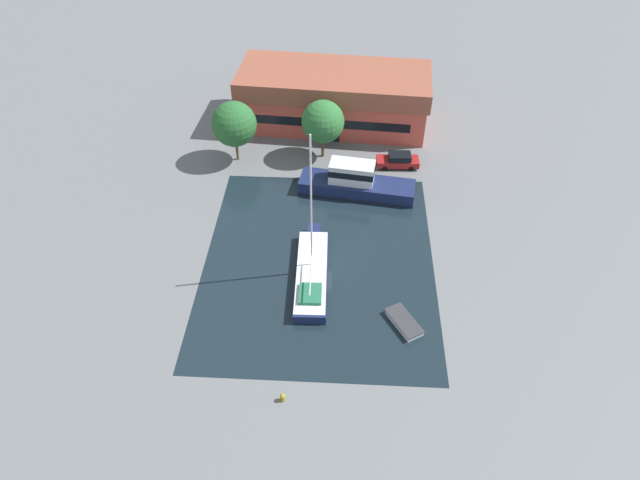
{
  "coord_description": "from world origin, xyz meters",
  "views": [
    {
      "loc": [
        2.1,
        -37.78,
        37.55
      ],
      "look_at": [
        0.0,
        1.96,
        1.0
      ],
      "focal_mm": 32.0,
      "sensor_mm": 36.0,
      "label": 1
    }
  ],
  "objects_px": {
    "motor_cruiser": "(355,182)",
    "quay_tree_near_building": "(323,122)",
    "warehouse_building": "(334,97)",
    "quay_tree_by_water": "(234,124)",
    "sailboat_moored": "(312,272)",
    "small_dinghy": "(404,322)",
    "parked_car": "(398,160)"
  },
  "relations": [
    {
      "from": "warehouse_building",
      "to": "parked_car",
      "type": "bearing_deg",
      "value": -46.72
    },
    {
      "from": "warehouse_building",
      "to": "quay_tree_by_water",
      "type": "height_order",
      "value": "quay_tree_by_water"
    },
    {
      "from": "sailboat_moored",
      "to": "motor_cruiser",
      "type": "bearing_deg",
      "value": 72.1
    },
    {
      "from": "warehouse_building",
      "to": "quay_tree_near_building",
      "type": "height_order",
      "value": "quay_tree_near_building"
    },
    {
      "from": "sailboat_moored",
      "to": "motor_cruiser",
      "type": "xyz_separation_m",
      "value": [
        3.81,
        12.83,
        0.69
      ]
    },
    {
      "from": "quay_tree_near_building",
      "to": "sailboat_moored",
      "type": "relative_size",
      "value": 0.47
    },
    {
      "from": "quay_tree_by_water",
      "to": "sailboat_moored",
      "type": "bearing_deg",
      "value": -62.15
    },
    {
      "from": "sailboat_moored",
      "to": "quay_tree_near_building",
      "type": "bearing_deg",
      "value": 88.48
    },
    {
      "from": "small_dinghy",
      "to": "quay_tree_by_water",
      "type": "bearing_deg",
      "value": 96.71
    },
    {
      "from": "parked_car",
      "to": "sailboat_moored",
      "type": "bearing_deg",
      "value": 152.29
    },
    {
      "from": "quay_tree_by_water",
      "to": "warehouse_building",
      "type": "bearing_deg",
      "value": 39.83
    },
    {
      "from": "motor_cruiser",
      "to": "small_dinghy",
      "type": "relative_size",
      "value": 3.18
    },
    {
      "from": "warehouse_building",
      "to": "quay_tree_by_water",
      "type": "relative_size",
      "value": 3.3
    },
    {
      "from": "quay_tree_near_building",
      "to": "quay_tree_by_water",
      "type": "distance_m",
      "value": 9.8
    },
    {
      "from": "motor_cruiser",
      "to": "sailboat_moored",
      "type": "bearing_deg",
      "value": 171.48
    },
    {
      "from": "quay_tree_near_building",
      "to": "quay_tree_by_water",
      "type": "bearing_deg",
      "value": -173.2
    },
    {
      "from": "parked_car",
      "to": "sailboat_moored",
      "type": "xyz_separation_m",
      "value": [
        -8.63,
        -17.86,
        -0.21
      ]
    },
    {
      "from": "quay_tree_near_building",
      "to": "sailboat_moored",
      "type": "bearing_deg",
      "value": -90.13
    },
    {
      "from": "quay_tree_by_water",
      "to": "small_dinghy",
      "type": "xyz_separation_m",
      "value": [
        17.74,
        -23.37,
        -4.35
      ]
    },
    {
      "from": "warehouse_building",
      "to": "small_dinghy",
      "type": "xyz_separation_m",
      "value": [
        7.04,
        -32.3,
        -3.11
      ]
    },
    {
      "from": "warehouse_building",
      "to": "motor_cruiser",
      "type": "bearing_deg",
      "value": -74.81
    },
    {
      "from": "quay_tree_by_water",
      "to": "motor_cruiser",
      "type": "height_order",
      "value": "quay_tree_by_water"
    },
    {
      "from": "quay_tree_by_water",
      "to": "small_dinghy",
      "type": "bearing_deg",
      "value": -52.79
    },
    {
      "from": "motor_cruiser",
      "to": "small_dinghy",
      "type": "height_order",
      "value": "motor_cruiser"
    },
    {
      "from": "sailboat_moored",
      "to": "warehouse_building",
      "type": "bearing_deg",
      "value": 86.47
    },
    {
      "from": "warehouse_building",
      "to": "small_dinghy",
      "type": "distance_m",
      "value": 33.2
    },
    {
      "from": "quay_tree_near_building",
      "to": "warehouse_building",
      "type": "bearing_deg",
      "value": 82.82
    },
    {
      "from": "sailboat_moored",
      "to": "small_dinghy",
      "type": "xyz_separation_m",
      "value": [
        8.06,
        -5.05,
        -0.34
      ]
    },
    {
      "from": "warehouse_building",
      "to": "parked_car",
      "type": "height_order",
      "value": "warehouse_building"
    },
    {
      "from": "motor_cruiser",
      "to": "quay_tree_near_building",
      "type": "bearing_deg",
      "value": 37.51
    },
    {
      "from": "warehouse_building",
      "to": "parked_car",
      "type": "distance_m",
      "value": 12.35
    },
    {
      "from": "parked_car",
      "to": "sailboat_moored",
      "type": "relative_size",
      "value": 0.33
    }
  ]
}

